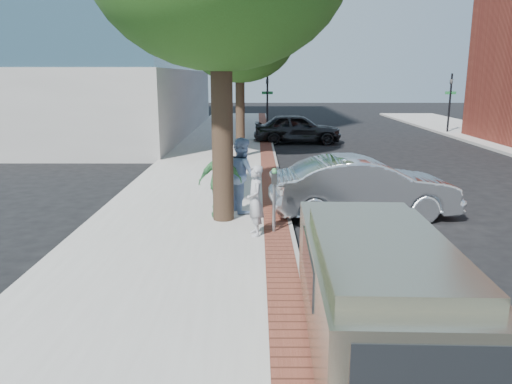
{
  "coord_description": "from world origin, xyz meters",
  "views": [
    {
      "loc": [
        0.23,
        -10.14,
        3.66
      ],
      "look_at": [
        0.22,
        0.39,
        1.2
      ],
      "focal_mm": 35.0,
      "sensor_mm": 36.0,
      "label": 1
    }
  ],
  "objects_px": {
    "person_gray": "(255,201)",
    "van": "(374,285)",
    "parking_meter": "(274,187)",
    "person_green": "(220,182)",
    "bg_car": "(297,128)",
    "sedan_silver": "(364,187)",
    "person_officer": "(242,175)"
  },
  "relations": [
    {
      "from": "parking_meter",
      "to": "van",
      "type": "bearing_deg",
      "value": -76.19
    },
    {
      "from": "sedan_silver",
      "to": "person_gray",
      "type": "bearing_deg",
      "value": 120.17
    },
    {
      "from": "parking_meter",
      "to": "person_green",
      "type": "distance_m",
      "value": 1.76
    },
    {
      "from": "bg_car",
      "to": "van",
      "type": "relative_size",
      "value": 1.03
    },
    {
      "from": "sedan_silver",
      "to": "bg_car",
      "type": "distance_m",
      "value": 14.84
    },
    {
      "from": "parking_meter",
      "to": "person_gray",
      "type": "bearing_deg",
      "value": -150.94
    },
    {
      "from": "person_gray",
      "to": "bg_car",
      "type": "bearing_deg",
      "value": 160.86
    },
    {
      "from": "person_gray",
      "to": "sedan_silver",
      "type": "relative_size",
      "value": 0.33
    },
    {
      "from": "bg_car",
      "to": "person_gray",
      "type": "bearing_deg",
      "value": 173.05
    },
    {
      "from": "bg_car",
      "to": "person_green",
      "type": "bearing_deg",
      "value": 169.2
    },
    {
      "from": "sedan_silver",
      "to": "bg_car",
      "type": "bearing_deg",
      "value": -3.04
    },
    {
      "from": "parking_meter",
      "to": "bg_car",
      "type": "xyz_separation_m",
      "value": [
        1.85,
        16.61,
        -0.39
      ]
    },
    {
      "from": "person_officer",
      "to": "sedan_silver",
      "type": "distance_m",
      "value": 3.21
    },
    {
      "from": "parking_meter",
      "to": "person_gray",
      "type": "height_order",
      "value": "person_gray"
    },
    {
      "from": "person_green",
      "to": "person_officer",
      "type": "bearing_deg",
      "value": -138.1
    },
    {
      "from": "person_gray",
      "to": "person_green",
      "type": "relative_size",
      "value": 0.86
    },
    {
      "from": "bg_car",
      "to": "sedan_silver",
      "type": "bearing_deg",
      "value": -177.06
    },
    {
      "from": "person_gray",
      "to": "person_officer",
      "type": "relative_size",
      "value": 0.82
    },
    {
      "from": "bg_car",
      "to": "van",
      "type": "xyz_separation_m",
      "value": [
        -0.67,
        -21.4,
        0.11
      ]
    },
    {
      "from": "parking_meter",
      "to": "person_green",
      "type": "bearing_deg",
      "value": 137.94
    },
    {
      "from": "person_officer",
      "to": "bg_car",
      "type": "height_order",
      "value": "person_officer"
    },
    {
      "from": "person_gray",
      "to": "person_green",
      "type": "height_order",
      "value": "person_green"
    },
    {
      "from": "person_green",
      "to": "bg_car",
      "type": "xyz_separation_m",
      "value": [
        3.15,
        15.43,
        -0.26
      ]
    },
    {
      "from": "person_officer",
      "to": "van",
      "type": "height_order",
      "value": "person_officer"
    },
    {
      "from": "person_officer",
      "to": "bg_car",
      "type": "bearing_deg",
      "value": -30.56
    },
    {
      "from": "person_green",
      "to": "van",
      "type": "relative_size",
      "value": 0.4
    },
    {
      "from": "person_gray",
      "to": "bg_car",
      "type": "xyz_separation_m",
      "value": [
        2.28,
        16.85,
        -0.13
      ]
    },
    {
      "from": "person_officer",
      "to": "person_green",
      "type": "distance_m",
      "value": 0.84
    },
    {
      "from": "person_gray",
      "to": "van",
      "type": "relative_size",
      "value": 0.34
    },
    {
      "from": "sedan_silver",
      "to": "bg_car",
      "type": "xyz_separation_m",
      "value": [
        -0.57,
        14.83,
        0.02
      ]
    },
    {
      "from": "person_gray",
      "to": "person_officer",
      "type": "xyz_separation_m",
      "value": [
        -0.35,
        2.07,
        0.18
      ]
    },
    {
      "from": "van",
      "to": "person_officer",
      "type": "bearing_deg",
      "value": 108.17
    }
  ]
}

